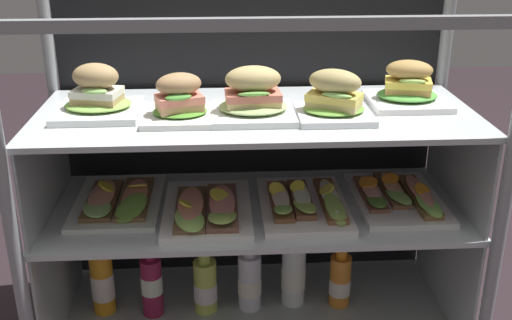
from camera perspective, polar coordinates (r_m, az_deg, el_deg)
case_base_deck at (r=1.81m, az=0.00°, el=-14.12°), size 1.13×0.51×0.03m
case_frame at (r=1.71m, az=-0.28°, el=1.45°), size 1.13×0.51×0.89m
riser_lower_tier at (r=1.71m, az=0.00°, el=-9.41°), size 1.07×0.44×0.32m
shelf_lower_glass at (r=1.63m, az=0.00°, el=-4.45°), size 1.09×0.46×0.01m
riser_upper_tier at (r=1.58m, az=0.00°, el=-0.23°), size 1.07×0.44×0.25m
shelf_upper_glass at (r=1.54m, az=0.00°, el=4.26°), size 1.09×0.46×0.01m
plated_roll_sandwich_mid_left at (r=1.55m, az=-14.43°, el=5.65°), size 0.20×0.20×0.13m
plated_roll_sandwich_far_right at (r=1.48m, az=-7.08°, el=5.31°), size 0.18×0.18×0.11m
plated_roll_sandwich_near_right_corner at (r=1.48m, az=-0.27°, el=5.74°), size 0.20×0.20×0.12m
plated_roll_sandwich_right_of_center at (r=1.49m, az=7.23°, el=5.56°), size 0.18×0.18×0.12m
plated_roll_sandwich_far_left at (r=1.63m, az=13.83°, el=6.37°), size 0.19×0.19×0.11m
open_sandwich_tray_center at (r=1.66m, az=-12.66°, el=-3.67°), size 0.22×0.33×0.06m
open_sandwich_tray_mid_left at (r=1.57m, az=-4.54°, el=-4.51°), size 0.22×0.33×0.06m
open_sandwich_tray_far_left at (r=1.61m, az=4.50°, el=-3.95°), size 0.22×0.33×0.06m
open_sandwich_tray_near_right_corner at (r=1.68m, az=12.92°, el=-3.24°), size 0.22×0.33×0.06m
juice_bottle_front_left_end at (r=1.80m, az=-14.01°, el=-10.70°), size 0.06×0.06×0.24m
juice_bottle_front_second at (r=1.76m, az=-9.60°, el=-11.27°), size 0.06×0.06×0.22m
juice_bottle_front_right_end at (r=1.77m, az=-4.70°, el=-11.43°), size 0.07×0.07×0.21m
juice_bottle_front_fourth at (r=1.77m, az=-0.59°, el=-10.97°), size 0.07×0.07×0.23m
juice_bottle_tucked_behind at (r=1.79m, az=3.48°, el=-10.42°), size 0.07×0.07×0.24m
juice_bottle_back_center at (r=1.80m, az=7.77°, el=-10.87°), size 0.06×0.06×0.21m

